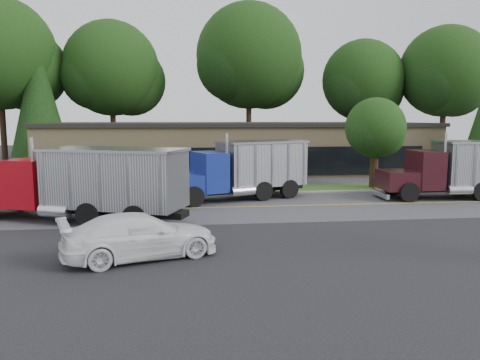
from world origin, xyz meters
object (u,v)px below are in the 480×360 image
object	(u,v)px
dump_truck_maroon	(461,168)
rally_car	(140,236)
dump_truck_blue	(244,168)
dump_truck_red	(86,182)

from	to	relation	value
dump_truck_maroon	rally_car	world-z (taller)	dump_truck_maroon
dump_truck_maroon	rally_car	distance (m)	20.31
dump_truck_blue	dump_truck_maroon	world-z (taller)	same
dump_truck_red	dump_truck_maroon	xyz separation A→B (m)	(20.61, 3.98, -0.01)
dump_truck_red	dump_truck_blue	world-z (taller)	same
dump_truck_red	dump_truck_maroon	distance (m)	21.00
dump_truck_red	rally_car	world-z (taller)	dump_truck_red
dump_truck_blue	rally_car	distance (m)	12.25
dump_truck_red	dump_truck_maroon	bearing A→B (deg)	-147.40
dump_truck_blue	rally_car	bearing A→B (deg)	45.77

